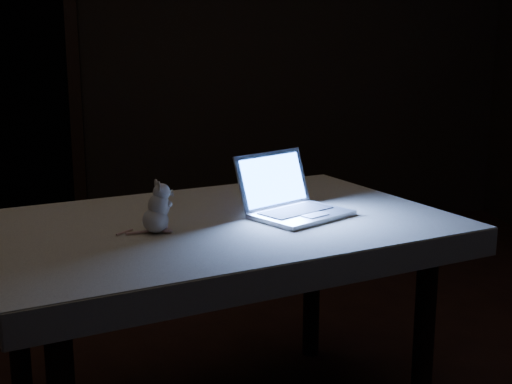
{
  "coord_description": "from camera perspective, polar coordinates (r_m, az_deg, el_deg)",
  "views": [
    {
      "loc": [
        0.04,
        -2.11,
        1.2
      ],
      "look_at": [
        0.27,
        -0.09,
        0.76
      ],
      "focal_mm": 48.0,
      "sensor_mm": 36.0,
      "label": 1
    }
  ],
  "objects": [
    {
      "name": "laptop",
      "position": [
        2.05,
        3.86,
        0.48
      ],
      "size": [
        0.37,
        0.36,
        0.19
      ],
      "primitive_type": null,
      "rotation": [
        0.0,
        0.0,
        0.63
      ],
      "color": "#A4A3A8",
      "rests_on": "tablecloth"
    },
    {
      "name": "back_wall",
      "position": [
        4.61,
        -7.35,
        13.53
      ],
      "size": [
        4.5,
        0.04,
        2.6
      ],
      "primitive_type": "cube",
      "color": "black",
      "rests_on": "ground"
    },
    {
      "name": "table",
      "position": [
        2.15,
        -3.14,
        -11.29
      ],
      "size": [
        1.48,
        1.22,
        0.68
      ],
      "primitive_type": null,
      "rotation": [
        0.0,
        0.0,
        0.37
      ],
      "color": "black",
      "rests_on": "floor"
    },
    {
      "name": "plush_mouse",
      "position": [
        1.9,
        -8.4,
        -1.24
      ],
      "size": [
        0.15,
        0.15,
        0.15
      ],
      "primitive_type": null,
      "rotation": [
        0.0,
        0.0,
        0.61
      ],
      "color": "silver",
      "rests_on": "tablecloth"
    },
    {
      "name": "tablecloth",
      "position": [
        2.02,
        -5.57,
        -3.7
      ],
      "size": [
        1.62,
        1.51,
        0.08
      ],
      "primitive_type": null,
      "rotation": [
        0.0,
        0.0,
        0.61
      ],
      "color": "beige",
      "rests_on": "table"
    }
  ]
}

